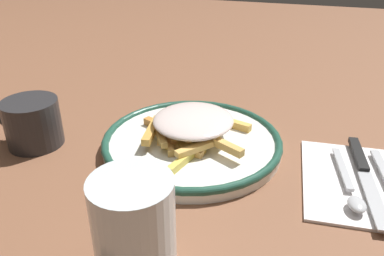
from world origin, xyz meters
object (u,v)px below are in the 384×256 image
Objects in this scene: plate at (192,142)px; fries_heap at (189,125)px; coffee_mug at (32,123)px; napkin at (366,182)px; knife at (364,170)px; water_glass at (134,231)px; spoon at (351,189)px.

plate is 0.03m from fries_heap.
coffee_mug is at bearing 14.17° from fries_heap.
knife is (0.00, -0.02, 0.01)m from napkin.
water_glass reaches higher than knife.
knife is 0.50m from coffee_mug.
plate is 0.24m from spoon.
plate reaches higher than spoon.
spoon is 0.29m from water_glass.
knife is at bearing -174.11° from coffee_mug.
spoon is at bearing 165.27° from fries_heap.
spoon is at bearing 68.94° from knife.
spoon is at bearing -137.42° from water_glass.
spoon is at bearing 179.81° from coffee_mug.
water_glass is at bearing 94.11° from plate.
water_glass is 1.03× the size of coffee_mug.
napkin is at bearing 174.87° from plate.
water_glass is (0.23, 0.25, 0.05)m from knife.
plate is at bearing -0.94° from knife.
knife is 1.82× the size of water_glass.
water_glass reaches higher than spoon.
plate is at bearing -85.89° from water_glass.
fries_heap is at bearing -14.73° from spoon.
plate is 2.43× the size of water_glass.
coffee_mug reaches higher than fries_heap.
coffee_mug is at bearing 12.70° from plate.
plate is 0.26m from napkin.
plate is 1.45× the size of napkin.
fries_heap is at bearing -2.08° from knife.
water_glass is at bearing 95.27° from fries_heap.
coffee_mug reaches higher than knife.
napkin is at bearing -176.26° from coffee_mug.
plate is 0.25m from knife.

